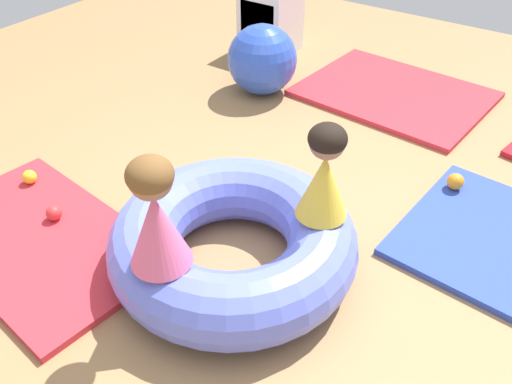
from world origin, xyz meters
name	(u,v)px	position (x,y,z in m)	size (l,w,h in m)	color
ground_plane	(259,261)	(0.00, 0.00, 0.00)	(8.00, 8.00, 0.00)	#9E7549
gym_mat_center_rear	(394,94)	(-0.15, 2.14, 0.02)	(1.37, 1.07, 0.04)	red
gym_mat_near_right	(40,240)	(-1.05, -0.55, 0.02)	(1.39, 0.82, 0.04)	red
inflatable_cushion	(233,242)	(-0.08, -0.11, 0.17)	(1.24, 1.24, 0.35)	#6070E5
child_in_pink	(156,215)	(-0.15, -0.53, 0.61)	(0.35, 0.35, 0.53)	#E5608E
child_in_yellow	(324,173)	(0.26, 0.14, 0.58)	(0.35, 0.35, 0.48)	yellow
play_ball_yellow	(29,177)	(-1.50, -0.26, 0.08)	(0.09, 0.09, 0.09)	yellow
play_ball_red	(54,213)	(-1.10, -0.40, 0.08)	(0.09, 0.09, 0.09)	red
play_ball_orange	(455,182)	(0.65, 1.14, 0.09)	(0.10, 0.10, 0.10)	orange
exercise_ball_large	(262,60)	(-1.06, 1.61, 0.27)	(0.54, 0.54, 0.54)	blue
storage_cube	(269,21)	(-1.46, 2.31, 0.28)	(0.44, 0.44, 0.56)	white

